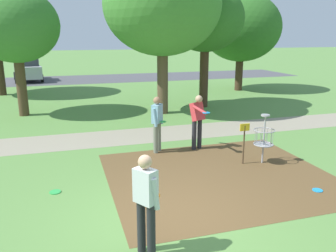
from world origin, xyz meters
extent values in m
plane|color=#5B8942|center=(0.00, 0.00, 0.00)|extent=(160.00, 160.00, 0.00)
cube|color=brown|center=(1.83, 1.68, 0.00)|extent=(5.58, 4.90, 0.01)
cylinder|color=#9E9EA3|center=(3.37, 2.16, 0.68)|extent=(0.05, 0.05, 1.35)
cylinder|color=#9E9EA3|center=(3.37, 2.16, 1.37)|extent=(0.24, 0.24, 0.04)
torus|color=#9E9EA3|center=(3.37, 2.16, 0.95)|extent=(0.58, 0.58, 0.02)
torus|color=#9E9EA3|center=(3.37, 2.16, 0.55)|extent=(0.55, 0.55, 0.03)
cylinder|color=#9E9EA3|center=(3.37, 2.16, 0.53)|extent=(0.48, 0.48, 0.02)
cylinder|color=gray|center=(3.60, 2.16, 0.75)|extent=(0.01, 0.01, 0.40)
cylinder|color=gray|center=(3.56, 2.30, 0.75)|extent=(0.01, 0.01, 0.40)
cylinder|color=gray|center=(3.44, 2.39, 0.75)|extent=(0.01, 0.01, 0.40)
cylinder|color=gray|center=(3.29, 2.39, 0.75)|extent=(0.01, 0.01, 0.40)
cylinder|color=gray|center=(3.17, 2.30, 0.75)|extent=(0.01, 0.01, 0.40)
cylinder|color=gray|center=(3.13, 2.16, 0.75)|extent=(0.01, 0.01, 0.40)
cylinder|color=gray|center=(3.17, 2.02, 0.75)|extent=(0.01, 0.01, 0.40)
cylinder|color=gray|center=(3.29, 1.93, 0.75)|extent=(0.01, 0.01, 0.40)
cylinder|color=gray|center=(3.44, 1.93, 0.75)|extent=(0.01, 0.01, 0.40)
cylinder|color=gray|center=(3.56, 2.02, 0.75)|extent=(0.01, 0.01, 0.40)
cylinder|color=#4C3823|center=(2.82, 2.26, 0.55)|extent=(0.04, 0.04, 1.10)
cube|color=gold|center=(2.82, 2.26, 1.05)|extent=(0.28, 0.03, 0.20)
cylinder|color=#232328|center=(-0.77, -0.88, 0.46)|extent=(0.14, 0.14, 0.92)
cylinder|color=#232328|center=(-0.65, -1.06, 0.46)|extent=(0.14, 0.14, 0.92)
cube|color=silver|center=(-0.71, -0.97, 1.20)|extent=(0.38, 0.42, 0.56)
sphere|color=tan|center=(-0.71, -0.97, 1.60)|extent=(0.22, 0.22, 0.22)
cylinder|color=silver|center=(-0.79, -0.80, 1.12)|extent=(0.19, 0.17, 0.55)
cylinder|color=silver|center=(-0.59, -1.12, 1.12)|extent=(0.19, 0.17, 0.55)
cylinder|color=orange|center=(-0.56, -0.87, 0.97)|extent=(0.22, 0.22, 0.02)
cylinder|color=#232328|center=(2.17, 3.90, 0.46)|extent=(0.14, 0.14, 0.92)
cylinder|color=#232328|center=(1.96, 3.83, 0.46)|extent=(0.14, 0.14, 0.92)
cube|color=#D1383D|center=(2.07, 3.87, 1.20)|extent=(0.47, 0.48, 0.60)
sphere|color=tan|center=(2.09, 3.81, 1.60)|extent=(0.22, 0.22, 0.22)
cylinder|color=#D1383D|center=(2.01, 3.53, 1.32)|extent=(0.28, 0.58, 0.21)
cylinder|color=#1E93DB|center=(2.10, 3.27, 1.29)|extent=(0.22, 0.22, 0.02)
cylinder|color=#D1383D|center=(2.16, 4.09, 1.25)|extent=(0.24, 0.48, 0.37)
cylinder|color=slate|center=(0.87, 4.02, 0.46)|extent=(0.14, 0.14, 0.92)
cylinder|color=slate|center=(0.73, 3.85, 0.46)|extent=(0.14, 0.14, 0.92)
cube|color=#84B7D1|center=(0.80, 3.94, 1.20)|extent=(0.40, 0.42, 0.56)
sphere|color=#9E7051|center=(0.80, 3.94, 1.60)|extent=(0.22, 0.22, 0.22)
cylinder|color=#84B7D1|center=(0.94, 4.07, 1.12)|extent=(0.18, 0.18, 0.55)
cylinder|color=#84B7D1|center=(0.70, 3.78, 1.12)|extent=(0.18, 0.18, 0.55)
cylinder|color=green|center=(0.94, 3.82, 0.97)|extent=(0.22, 0.22, 0.02)
cylinder|color=#1E93DB|center=(3.62, 0.20, 0.01)|extent=(0.23, 0.23, 0.02)
cylinder|color=green|center=(-2.17, 1.86, 0.01)|extent=(0.26, 0.26, 0.02)
cylinder|color=brown|center=(2.47, 9.14, 1.41)|extent=(0.48, 0.48, 2.82)
ellipsoid|color=#428433|center=(2.47, 9.14, 4.71)|extent=(5.06, 5.06, 4.30)
cylinder|color=#4C3823|center=(-3.57, 10.49, 1.25)|extent=(0.43, 0.43, 2.50)
ellipsoid|color=#38752D|center=(-3.57, 10.49, 3.87)|extent=(3.66, 3.66, 3.11)
cylinder|color=#422D1E|center=(9.03, 14.27, 1.04)|extent=(0.48, 0.48, 2.08)
ellipsoid|color=#2D6623|center=(9.03, 14.27, 3.91)|extent=(4.89, 4.89, 4.15)
cylinder|color=#422D1E|center=(4.82, 10.00, 1.43)|extent=(0.43, 0.43, 2.86)
ellipsoid|color=#2D6623|center=(4.82, 10.00, 4.23)|extent=(3.66, 3.66, 3.11)
cylinder|color=#422D1E|center=(-5.33, 16.71, 1.25)|extent=(0.49, 0.49, 2.49)
cube|color=#4C4C51|center=(0.00, 23.05, 0.00)|extent=(36.00, 6.00, 0.01)
cube|color=#B2B7BC|center=(-4.38, 23.25, 0.75)|extent=(2.36, 4.41, 0.90)
cube|color=#2D333D|center=(-4.38, 23.25, 1.52)|extent=(1.87, 2.38, 0.64)
cylinder|color=black|center=(-5.45, 24.42, 0.30)|extent=(0.26, 0.62, 0.60)
cylinder|color=black|center=(-3.67, 24.67, 0.30)|extent=(0.26, 0.62, 0.60)
cylinder|color=black|center=(-5.09, 21.84, 0.30)|extent=(0.26, 0.62, 0.60)
cylinder|color=black|center=(-3.31, 22.09, 0.30)|extent=(0.26, 0.62, 0.60)
cube|color=gray|center=(0.00, 5.83, 0.00)|extent=(40.00, 1.95, 0.00)
camera|label=1|loc=(-1.82, -5.86, 3.48)|focal=37.22mm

